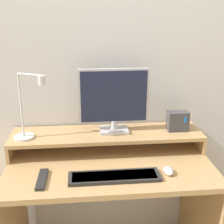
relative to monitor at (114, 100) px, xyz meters
name	(u,v)px	position (x,y,z in m)	size (l,w,h in m)	color
wall_back	(104,63)	(-0.04, 0.16, 0.19)	(6.00, 0.05, 2.50)	silver
desk	(110,195)	(-0.04, -0.19, -0.53)	(1.16, 0.64, 0.74)	tan
monitor_shelf	(107,135)	(-0.04, -0.01, -0.22)	(1.16, 0.29, 0.11)	tan
monitor	(114,100)	(0.00, 0.00, 0.00)	(0.42, 0.13, 0.39)	#BCBCC1
desk_lamp	(28,115)	(-0.50, -0.07, -0.05)	(0.21, 0.14, 0.39)	silver
router_dock	(178,121)	(0.40, -0.02, -0.14)	(0.13, 0.07, 0.12)	#3D3D42
keyboard	(114,177)	(-0.03, -0.36, -0.31)	(0.48, 0.13, 0.02)	#282828
mouse	(168,171)	(0.26, -0.34, -0.30)	(0.05, 0.09, 0.03)	silver
remote_control	(42,179)	(-0.41, -0.35, -0.31)	(0.05, 0.20, 0.02)	black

